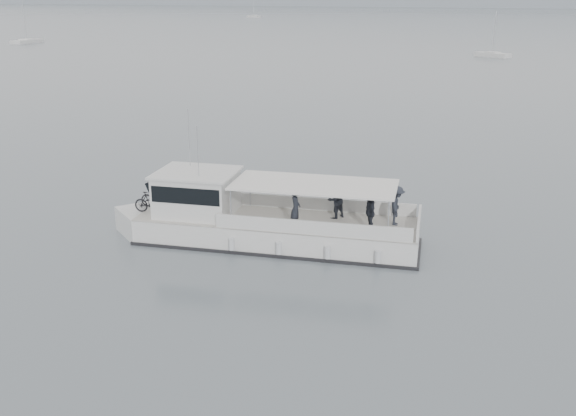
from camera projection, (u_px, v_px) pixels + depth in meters
The scene contains 2 objects.
ground at pixel (315, 243), 26.31m from camera, with size 1400.00×1400.00×0.00m, color slate.
tour_boat at pixel (250, 221), 26.25m from camera, with size 12.93×6.13×5.44m.
Camera 1 is at (10.79, -22.03, 9.66)m, focal length 40.00 mm.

